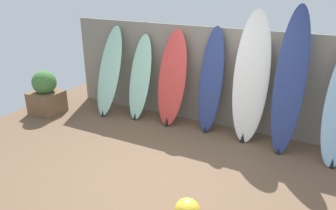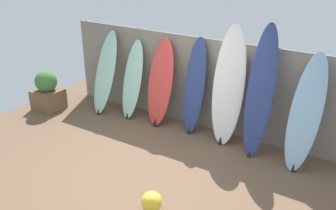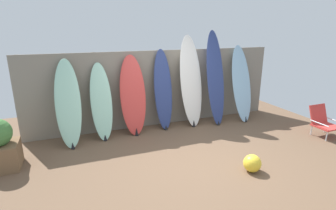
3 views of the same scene
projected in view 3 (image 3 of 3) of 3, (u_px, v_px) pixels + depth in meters
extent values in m
plane|color=brown|center=(196.00, 160.00, 4.74)|extent=(7.68, 7.68, 0.00)
cube|color=gray|center=(158.00, 88.00, 6.27)|extent=(6.08, 0.04, 1.80)
cylinder|color=#6C655B|center=(24.00, 100.00, 5.29)|extent=(0.10, 0.10, 1.80)
cylinder|color=#6C655B|center=(97.00, 93.00, 5.80)|extent=(0.10, 0.10, 1.80)
cylinder|color=#6C655B|center=(158.00, 88.00, 6.30)|extent=(0.10, 0.10, 1.80)
cylinder|color=#6C655B|center=(210.00, 84.00, 6.81)|extent=(0.10, 0.10, 1.80)
cylinder|color=#6C655B|center=(255.00, 80.00, 7.31)|extent=(0.10, 0.10, 1.80)
ellipsoid|color=#9ED6BC|center=(68.00, 103.00, 5.19)|extent=(0.52, 0.73, 1.72)
cone|color=black|center=(73.00, 146.00, 5.14)|extent=(0.08, 0.08, 0.13)
ellipsoid|color=#9ED6BC|center=(101.00, 102.00, 5.51)|extent=(0.45, 0.54, 1.60)
cone|color=black|center=(105.00, 137.00, 5.52)|extent=(0.08, 0.08, 0.13)
ellipsoid|color=#D13D38|center=(133.00, 95.00, 5.74)|extent=(0.59, 0.52, 1.75)
cone|color=black|center=(137.00, 132.00, 5.77)|extent=(0.08, 0.08, 0.17)
ellipsoid|color=navy|center=(163.00, 90.00, 6.03)|extent=(0.44, 0.45, 1.84)
cone|color=black|center=(166.00, 127.00, 6.11)|extent=(0.08, 0.08, 0.11)
ellipsoid|color=white|center=(191.00, 81.00, 6.21)|extent=(0.62, 0.55, 2.15)
cone|color=black|center=(194.00, 123.00, 6.30)|extent=(0.08, 0.08, 0.16)
ellipsoid|color=navy|center=(215.00, 78.00, 6.32)|extent=(0.47, 0.57, 2.25)
cone|color=black|center=(218.00, 123.00, 6.41)|extent=(0.08, 0.08, 0.11)
ellipsoid|color=#8CB7D6|center=(241.00, 83.00, 6.64)|extent=(0.55, 0.72, 1.88)
cone|color=black|center=(246.00, 119.00, 6.62)|extent=(0.08, 0.08, 0.15)
cylinder|color=silver|center=(327.00, 136.00, 5.49)|extent=(0.02, 0.02, 0.22)
cylinder|color=silver|center=(311.00, 130.00, 5.83)|extent=(0.02, 0.02, 0.22)
cylinder|color=silver|center=(325.00, 128.00, 5.97)|extent=(0.02, 0.02, 0.22)
cube|color=red|center=(327.00, 126.00, 5.70)|extent=(0.48, 0.44, 0.03)
cube|color=red|center=(318.00, 114.00, 5.85)|extent=(0.46, 0.18, 0.43)
cylinder|color=silver|center=(319.00, 123.00, 5.58)|extent=(0.02, 0.44, 0.02)
cylinder|color=silver|center=(335.00, 120.00, 5.75)|extent=(0.02, 0.44, 0.02)
cube|color=brown|center=(1.00, 156.00, 4.39)|extent=(0.58, 0.55, 0.44)
sphere|color=yellow|center=(252.00, 163.00, 4.32)|extent=(0.29, 0.29, 0.29)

